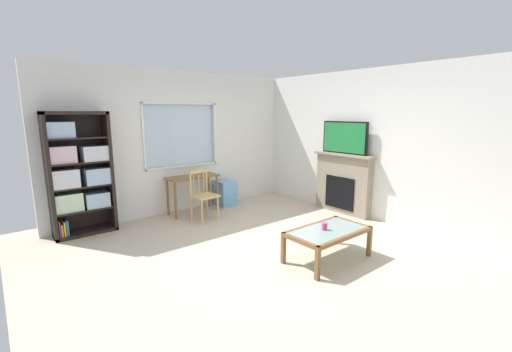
{
  "coord_description": "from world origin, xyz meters",
  "views": [
    {
      "loc": [
        -2.86,
        -3.33,
        1.9
      ],
      "look_at": [
        0.31,
        0.57,
        0.93
      ],
      "focal_mm": 23.31,
      "sensor_mm": 36.0,
      "label": 1
    }
  ],
  "objects": [
    {
      "name": "fireplace",
      "position": [
        2.31,
        0.42,
        0.57
      ],
      "size": [
        0.26,
        1.25,
        1.14
      ],
      "color": "gray",
      "rests_on": "ground"
    },
    {
      "name": "wooden_chair",
      "position": [
        0.01,
        1.69,
        0.46
      ],
      "size": [
        0.45,
        0.44,
        0.9
      ],
      "color": "tan",
      "rests_on": "ground"
    },
    {
      "name": "desk_under_window",
      "position": [
        0.08,
        2.21,
        0.6
      ],
      "size": [
        0.98,
        0.42,
        0.72
      ],
      "color": "brown",
      "rests_on": "ground"
    },
    {
      "name": "ground",
      "position": [
        0.0,
        0.0,
        -0.01
      ],
      "size": [
        5.82,
        6.11,
        0.02
      ],
      "primitive_type": "cube",
      "color": "beige"
    },
    {
      "name": "bookshelf",
      "position": [
        -1.81,
        2.31,
        0.96
      ],
      "size": [
        0.9,
        0.38,
        1.92
      ],
      "color": "black",
      "rests_on": "ground"
    },
    {
      "name": "tv",
      "position": [
        2.3,
        0.42,
        1.44
      ],
      "size": [
        0.06,
        0.95,
        0.59
      ],
      "color": "black",
      "rests_on": "fireplace"
    },
    {
      "name": "wall_right",
      "position": [
        2.47,
        0.0,
        1.33
      ],
      "size": [
        0.12,
        5.31,
        2.65
      ],
      "primitive_type": "cube",
      "color": "silver",
      "rests_on": "ground"
    },
    {
      "name": "coffee_table",
      "position": [
        0.44,
        -0.75,
        0.35
      ],
      "size": [
        1.1,
        0.61,
        0.41
      ],
      "color": "#8C9E99",
      "rests_on": "ground"
    },
    {
      "name": "sippy_cup",
      "position": [
        0.4,
        -0.72,
        0.45
      ],
      "size": [
        0.07,
        0.07,
        0.09
      ],
      "primitive_type": "cylinder",
      "color": "#DB3D84",
      "rests_on": "coffee_table"
    },
    {
      "name": "plastic_drawer_unit",
      "position": [
        0.85,
        2.26,
        0.26
      ],
      "size": [
        0.35,
        0.4,
        0.52
      ],
      "primitive_type": "cube",
      "color": "#72ADDB",
      "rests_on": "ground"
    },
    {
      "name": "wall_back_with_window",
      "position": [
        -0.0,
        2.56,
        1.31
      ],
      "size": [
        4.82,
        0.15,
        2.65
      ],
      "color": "silver",
      "rests_on": "ground"
    }
  ]
}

